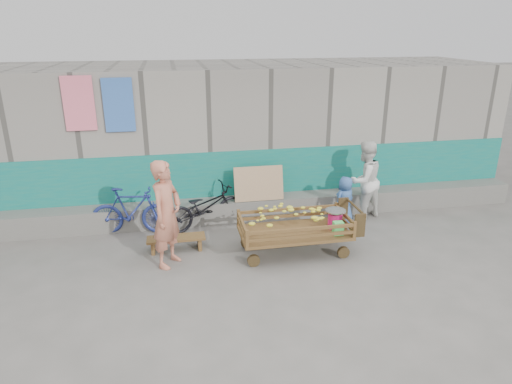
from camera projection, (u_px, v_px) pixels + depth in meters
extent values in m
plane|color=#5D5B55|center=(267.00, 275.00, 7.36)|extent=(80.00, 80.00, 0.00)
cube|color=gray|center=(231.00, 130.00, 10.63)|extent=(12.00, 3.00, 3.00)
cube|color=#097875|center=(241.00, 183.00, 9.50)|extent=(12.00, 0.03, 1.40)
cube|color=#63605C|center=(243.00, 209.00, 9.45)|extent=(12.00, 0.50, 0.45)
cube|color=tan|center=(259.00, 184.00, 9.18)|extent=(1.00, 0.19, 0.68)
cube|color=pink|center=(79.00, 104.00, 8.34)|extent=(0.55, 0.03, 1.00)
cube|color=#3C6DC2|center=(119.00, 105.00, 8.49)|extent=(0.55, 0.03, 1.00)
cube|color=brown|center=(294.00, 232.00, 7.96)|extent=(1.90, 0.95, 0.05)
cylinder|color=#342613|center=(254.00, 261.00, 7.60)|extent=(0.21, 0.06, 0.21)
cube|color=brown|center=(247.00, 239.00, 7.33)|extent=(0.05, 0.05, 0.29)
cylinder|color=#342613|center=(247.00, 242.00, 8.24)|extent=(0.21, 0.06, 0.21)
cube|color=brown|center=(239.00, 217.00, 8.14)|extent=(0.05, 0.05, 0.29)
cylinder|color=#342613|center=(343.00, 252.00, 7.88)|extent=(0.21, 0.06, 0.21)
cube|color=brown|center=(354.00, 230.00, 7.66)|extent=(0.05, 0.05, 0.29)
cylinder|color=#342613|center=(330.00, 235.00, 8.52)|extent=(0.21, 0.06, 0.21)
cube|color=brown|center=(336.00, 210.00, 8.47)|extent=(0.05, 0.05, 0.29)
cube|color=brown|center=(302.00, 236.00, 7.51)|extent=(1.83, 0.04, 0.05)
cube|color=brown|center=(302.00, 229.00, 7.46)|extent=(1.83, 0.04, 0.05)
cube|color=brown|center=(288.00, 216.00, 8.32)|extent=(1.83, 0.04, 0.05)
cube|color=brown|center=(288.00, 209.00, 8.28)|extent=(1.83, 0.04, 0.05)
cube|color=brown|center=(243.00, 230.00, 7.75)|extent=(0.04, 0.88, 0.05)
cube|color=brown|center=(242.00, 223.00, 7.71)|extent=(0.04, 0.88, 0.05)
cube|color=brown|center=(344.00, 221.00, 8.08)|extent=(0.04, 0.88, 0.05)
cube|color=brown|center=(345.00, 215.00, 8.03)|extent=(0.04, 0.88, 0.05)
cylinder|color=#342613|center=(356.00, 207.00, 8.02)|extent=(0.04, 0.84, 0.04)
cube|color=#342613|center=(343.00, 208.00, 8.43)|extent=(0.19, 0.04, 0.42)
cube|color=#342613|center=(360.00, 225.00, 7.71)|extent=(0.19, 0.04, 0.42)
ellipsoid|color=#F8F338|center=(289.00, 219.00, 7.85)|extent=(1.37, 0.74, 0.46)
cylinder|color=#EE1C78|center=(335.00, 221.00, 8.03)|extent=(0.25, 0.25, 0.27)
cylinder|color=silver|center=(335.00, 213.00, 7.98)|extent=(0.03, 0.03, 0.06)
cylinder|color=silver|center=(336.00, 211.00, 7.97)|extent=(0.36, 0.36, 0.02)
cube|color=#4DE364|center=(338.00, 228.00, 7.76)|extent=(0.17, 0.13, 0.23)
cube|color=brown|center=(176.00, 238.00, 8.11)|extent=(1.03, 0.31, 0.04)
cube|color=brown|center=(153.00, 247.00, 8.08)|extent=(0.06, 0.29, 0.21)
cube|color=brown|center=(200.00, 243.00, 8.23)|extent=(0.06, 0.29, 0.21)
imported|color=#C57257|center=(167.00, 214.00, 7.41)|extent=(0.72, 0.79, 1.81)
imported|color=white|center=(364.00, 180.00, 9.32)|extent=(0.97, 0.87, 1.64)
imported|color=#3C66A9|center=(345.00, 201.00, 9.11)|extent=(0.58, 0.51, 1.00)
imported|color=black|center=(205.00, 207.00, 8.95)|extent=(1.76, 1.09, 0.87)
imported|color=navy|center=(132.00, 211.00, 8.69)|extent=(1.61, 0.67, 0.94)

